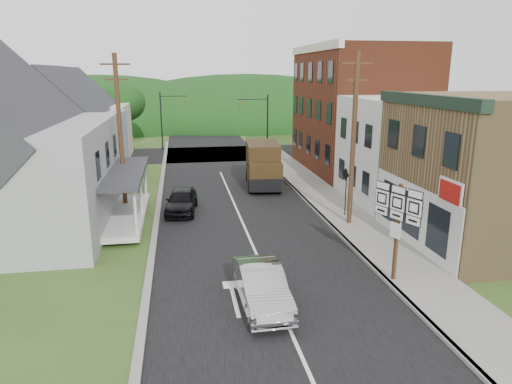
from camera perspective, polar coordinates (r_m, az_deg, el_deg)
name	(u,v)px	position (r m, az deg, el deg)	size (l,w,h in m)	color
ground	(257,257)	(20.53, 0.18, -8.10)	(120.00, 120.00, 0.00)	#2D4719
road	(232,198)	(29.90, -3.07, -0.75)	(9.00, 90.00, 0.02)	black
cross_road	(212,154)	(46.45, -5.50, 4.76)	(60.00, 9.00, 0.02)	black
sidewalk_right	(328,201)	(29.25, 8.95, -1.12)	(2.80, 55.00, 0.15)	slate
curb_right	(307,202)	(28.85, 6.41, -1.25)	(0.20, 55.00, 0.15)	slate
curb_left	(158,209)	(27.83, -12.15, -2.12)	(0.30, 55.00, 0.12)	slate
storefront_tan	(496,171)	(24.05, 27.80, 2.32)	(8.00, 8.00, 7.00)	olive
storefront_white	(415,150)	(30.28, 19.28, 4.94)	(8.00, 7.00, 6.50)	silver
storefront_red	(359,110)	(38.60, 12.72, 9.95)	(8.00, 12.00, 10.00)	#622B17
house_gray	(4,149)	(26.43, -29.00, 4.77)	(10.20, 12.24, 8.35)	#9C9FA1
house_blue	(73,132)	(36.74, -21.92, 6.98)	(7.14, 8.16, 7.28)	#899ABB
house_cream	(88,120)	(45.61, -20.24, 8.44)	(7.14, 8.16, 7.28)	beige
utility_pole_right	(353,139)	(24.07, 12.08, 6.50)	(1.60, 0.26, 9.00)	#472D19
utility_pole_left	(120,133)	(27.05, -16.62, 7.09)	(1.60, 0.26, 9.00)	#472D19
traffic_signal_right	(260,119)	(43.02, 0.53, 9.09)	(2.87, 0.20, 6.00)	black
traffic_signal_left	(168,114)	(49.34, -10.97, 9.55)	(2.87, 0.20, 6.00)	black
tree_left_d	(122,103)	(51.07, -16.37, 10.67)	(4.80, 4.80, 6.94)	#382616
forested_ridge	(199,124)	(74.15, -7.13, 8.42)	(90.00, 30.00, 16.00)	#113710
silver_sedan	(261,287)	(16.27, 0.69, -11.74)	(1.50, 4.29, 1.41)	#A7A8AC
dark_sedan	(182,201)	(26.98, -9.29, -1.09)	(1.66, 4.13, 1.41)	black
delivery_van	(263,165)	(32.65, 0.89, 3.40)	(2.77, 5.71, 3.08)	black
route_sign_cluster	(397,219)	(17.98, 17.23, -3.21)	(0.89, 2.06, 3.82)	#472D19
warning_sign	(346,185)	(25.86, 11.15, 0.87)	(0.18, 0.75, 2.74)	black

